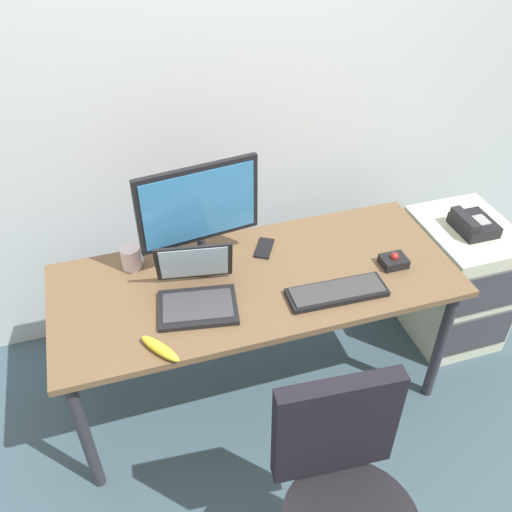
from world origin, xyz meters
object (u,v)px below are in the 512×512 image
(file_cabinet, at_px, (455,280))
(laptop, at_px, (196,291))
(coffee_mug, at_px, (132,258))
(trackball_mouse, at_px, (394,261))
(banana, at_px, (160,349))
(cell_phone, at_px, (264,248))
(monitor_main, at_px, (199,210))
(desk_phone, at_px, (473,224))
(keyboard, at_px, (337,292))

(file_cabinet, bearing_deg, laptop, -174.11)
(laptop, height_order, coffee_mug, laptop)
(trackball_mouse, relative_size, banana, 0.58)
(cell_phone, bearing_deg, monitor_main, -146.44)
(laptop, distance_m, coffee_mug, 0.36)
(desk_phone, bearing_deg, monitor_main, 175.96)
(desk_phone, height_order, coffee_mug, coffee_mug)
(desk_phone, height_order, cell_phone, desk_phone)
(file_cabinet, bearing_deg, coffee_mug, 174.79)
(file_cabinet, relative_size, keyboard, 1.63)
(coffee_mug, bearing_deg, cell_phone, -4.99)
(monitor_main, relative_size, keyboard, 1.23)
(desk_phone, bearing_deg, laptop, -174.75)
(trackball_mouse, bearing_deg, banana, -169.42)
(desk_phone, xyz_separation_m, banana, (-1.56, -0.36, 0.02))
(desk_phone, distance_m, laptop, 1.38)
(desk_phone, xyz_separation_m, monitor_main, (-1.30, 0.09, 0.28))
(laptop, distance_m, trackball_mouse, 0.86)
(laptop, xyz_separation_m, trackball_mouse, (0.86, -0.03, -0.03))
(laptop, relative_size, trackball_mouse, 3.22)
(laptop, bearing_deg, keyboard, -13.85)
(laptop, xyz_separation_m, cell_phone, (0.36, 0.24, -0.05))
(desk_phone, bearing_deg, file_cabinet, 63.22)
(keyboard, distance_m, laptop, 0.57)
(file_cabinet, distance_m, banana, 1.66)
(desk_phone, height_order, keyboard, desk_phone)
(laptop, distance_m, cell_phone, 0.44)
(monitor_main, distance_m, coffee_mug, 0.38)
(keyboard, height_order, cell_phone, keyboard)
(monitor_main, distance_m, banana, 0.58)
(keyboard, xyz_separation_m, coffee_mug, (-0.77, 0.42, 0.04))
(keyboard, distance_m, trackball_mouse, 0.33)
(monitor_main, bearing_deg, desk_phone, -4.04)
(keyboard, bearing_deg, monitor_main, 143.41)
(trackball_mouse, xyz_separation_m, cell_phone, (-0.50, 0.27, -0.02))
(laptop, bearing_deg, coffee_mug, 127.18)
(keyboard, bearing_deg, trackball_mouse, 18.10)
(monitor_main, xyz_separation_m, coffee_mug, (-0.29, 0.07, -0.23))
(file_cabinet, distance_m, laptop, 1.45)
(monitor_main, height_order, cell_phone, monitor_main)
(keyboard, bearing_deg, laptop, 166.15)
(file_cabinet, distance_m, cell_phone, 1.09)
(desk_phone, bearing_deg, cell_phone, 173.69)
(monitor_main, height_order, coffee_mug, monitor_main)
(desk_phone, xyz_separation_m, laptop, (-1.37, -0.13, 0.05))
(monitor_main, distance_m, keyboard, 0.65)
(file_cabinet, xyz_separation_m, cell_phone, (-1.02, 0.10, 0.38))
(desk_phone, relative_size, monitor_main, 0.39)
(file_cabinet, bearing_deg, keyboard, -161.45)
(monitor_main, relative_size, banana, 2.69)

